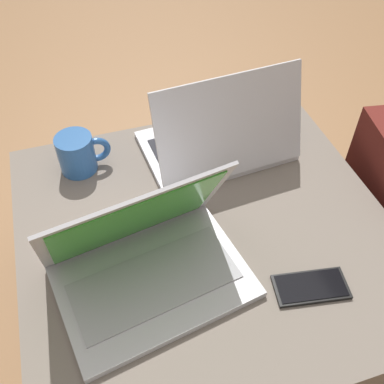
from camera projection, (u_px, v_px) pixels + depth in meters
The scene contains 6 objects.
ground_plane at pixel (204, 312), 1.27m from camera, with size 14.00×14.00×0.00m, color olive.
ottoman at pixel (205, 275), 1.13m from camera, with size 0.82×0.79×0.38m.
laptop_near at pixel (147, 260), 0.87m from camera, with size 0.41×0.32×0.25m.
laptop_far at pixel (220, 139), 1.12m from camera, with size 0.38×0.27×0.25m.
cell_phone at pixel (311, 287), 0.89m from camera, with size 0.16×0.09×0.01m.
coffee_mug at pixel (78, 153), 1.09m from camera, with size 0.13×0.09×0.10m.
Camera 1 is at (-0.22, -0.58, 1.16)m, focal length 42.00 mm.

